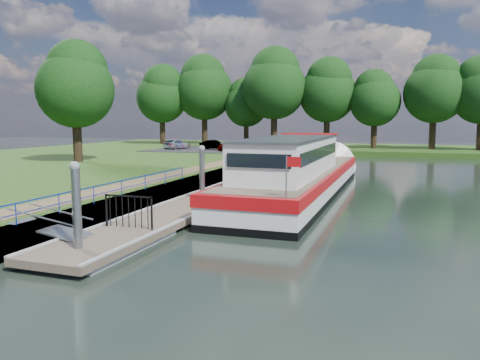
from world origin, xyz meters
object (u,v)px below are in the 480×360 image
(car_c, at_px, (177,144))
(car_a, at_px, (229,146))
(barge, at_px, (302,175))
(pontoon, at_px, (234,190))
(car_b, at_px, (214,145))
(car_d, at_px, (249,143))

(car_c, bearing_deg, car_a, -176.91)
(barge, distance_m, car_a, 24.78)
(car_a, bearing_deg, car_c, 179.43)
(car_a, bearing_deg, barge, -51.49)
(pontoon, distance_m, car_b, 26.40)
(pontoon, height_order, car_d, car_d)
(pontoon, xyz_separation_m, car_a, (-8.72, 22.69, 1.20))
(car_a, height_order, car_b, car_a)
(car_a, relative_size, car_b, 1.01)
(pontoon, height_order, car_c, car_c)
(pontoon, relative_size, barge, 1.42)
(car_a, relative_size, car_c, 0.87)
(pontoon, bearing_deg, car_a, 111.03)
(car_a, relative_size, car_d, 0.76)
(car_c, distance_m, car_d, 8.40)
(barge, relative_size, car_c, 5.68)
(car_b, bearing_deg, car_c, 91.42)
(pontoon, xyz_separation_m, car_b, (-11.00, 23.97, 1.18))
(barge, relative_size, car_d, 4.98)
(pontoon, height_order, car_b, car_b)
(car_a, distance_m, car_d, 5.09)
(pontoon, bearing_deg, car_c, 123.20)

